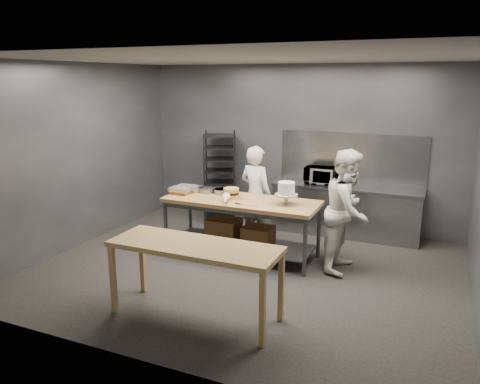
% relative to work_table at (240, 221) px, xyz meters
% --- Properties ---
extents(ground, '(6.00, 6.00, 0.00)m').
position_rel_work_table_xyz_m(ground, '(0.32, -0.52, -0.57)').
color(ground, black).
rests_on(ground, ground).
extents(back_wall, '(6.00, 0.04, 3.00)m').
position_rel_work_table_xyz_m(back_wall, '(0.32, 1.98, 0.93)').
color(back_wall, '#4C4F54').
rests_on(back_wall, ground).
extents(work_table, '(2.40, 0.90, 0.92)m').
position_rel_work_table_xyz_m(work_table, '(0.00, 0.00, 0.00)').
color(work_table, '#98683C').
rests_on(work_table, ground).
extents(near_counter, '(2.00, 0.70, 0.90)m').
position_rel_work_table_xyz_m(near_counter, '(0.31, -2.00, 0.24)').
color(near_counter, '#A38143').
rests_on(near_counter, ground).
extents(back_counter, '(2.60, 0.60, 0.90)m').
position_rel_work_table_xyz_m(back_counter, '(1.32, 1.66, -0.12)').
color(back_counter, slate).
rests_on(back_counter, ground).
extents(splashback_panel, '(2.60, 0.02, 0.90)m').
position_rel_work_table_xyz_m(splashback_panel, '(1.32, 1.96, 0.78)').
color(splashback_panel, slate).
rests_on(splashback_panel, back_counter).
extents(speed_rack, '(0.81, 0.84, 1.75)m').
position_rel_work_table_xyz_m(speed_rack, '(-1.12, 1.58, 0.28)').
color(speed_rack, black).
rests_on(speed_rack, ground).
extents(chef_behind, '(0.70, 0.55, 1.67)m').
position_rel_work_table_xyz_m(chef_behind, '(-0.00, 0.67, 0.26)').
color(chef_behind, white).
rests_on(chef_behind, ground).
extents(chef_right, '(0.74, 0.92, 1.78)m').
position_rel_work_table_xyz_m(chef_right, '(1.63, 0.13, 0.32)').
color(chef_right, silver).
rests_on(chef_right, ground).
extents(microwave, '(0.54, 0.37, 0.30)m').
position_rel_work_table_xyz_m(microwave, '(0.85, 1.66, 0.48)').
color(microwave, black).
rests_on(microwave, back_counter).
extents(frosted_cake_stand, '(0.34, 0.34, 0.34)m').
position_rel_work_table_xyz_m(frosted_cake_stand, '(0.75, -0.02, 0.56)').
color(frosted_cake_stand, '#AFA68C').
rests_on(frosted_cake_stand, work_table).
extents(layer_cake, '(0.24, 0.24, 0.16)m').
position_rel_work_table_xyz_m(layer_cake, '(-0.16, 0.02, 0.43)').
color(layer_cake, gold).
rests_on(layer_cake, work_table).
extents(cake_pans, '(0.74, 0.31, 0.07)m').
position_rel_work_table_xyz_m(cake_pans, '(-0.63, 0.21, 0.39)').
color(cake_pans, gray).
rests_on(cake_pans, work_table).
extents(piping_bag, '(0.25, 0.40, 0.12)m').
position_rel_work_table_xyz_m(piping_bag, '(-0.10, -0.30, 0.41)').
color(piping_bag, white).
rests_on(piping_bag, work_table).
extents(offset_spatula, '(0.36, 0.02, 0.02)m').
position_rel_work_table_xyz_m(offset_spatula, '(0.17, -0.28, 0.35)').
color(offset_spatula, slate).
rests_on(offset_spatula, work_table).
extents(pastry_clamshells, '(0.33, 0.40, 0.11)m').
position_rel_work_table_xyz_m(pastry_clamshells, '(-1.01, 0.00, 0.40)').
color(pastry_clamshells, brown).
rests_on(pastry_clamshells, work_table).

